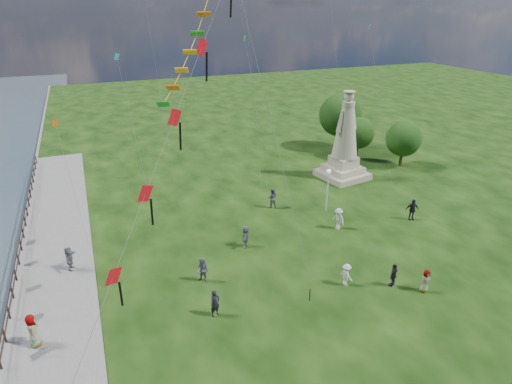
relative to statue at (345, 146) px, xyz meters
name	(u,v)px	position (x,y,z in m)	size (l,w,h in m)	color
waterfront	(32,306)	(-28.76, -10.61, -3.44)	(200.00, 200.00, 1.51)	#364851
statue	(345,146)	(0.00, 0.00, 0.00)	(5.02, 5.02, 8.95)	tan
lamppost	(328,181)	(-5.67, -6.22, -0.55)	(0.36, 0.36, 3.92)	silver
tree_row	(357,124)	(5.59, 5.95, 0.33)	(7.55, 12.57, 6.82)	#382314
person_0	(215,303)	(-18.76, -15.70, -2.52)	(0.63, 0.41, 1.73)	black
person_1	(203,270)	(-18.51, -12.25, -2.51)	(0.85, 0.53, 1.75)	#595960
person_2	(346,275)	(-10.08, -16.05, -2.61)	(0.99, 0.51, 1.54)	silver
person_3	(394,275)	(-7.34, -17.28, -2.56)	(0.96, 0.49, 1.63)	black
person_4	(425,281)	(-5.89, -18.53, -2.59)	(0.77, 0.47, 1.58)	#595960
person_5	(70,260)	(-26.48, -7.57, -2.53)	(1.59, 0.68, 1.71)	#595960
person_7	(272,198)	(-9.79, -3.79, -2.44)	(0.92, 0.57, 1.88)	#595960
person_8	(338,219)	(-6.49, -9.39, -2.48)	(1.16, 0.60, 1.80)	silver
person_9	(412,210)	(0.09, -10.37, -2.45)	(1.09, 0.56, 1.86)	black
person_10	(33,332)	(-28.31, -14.45, -2.42)	(0.94, 0.58, 1.92)	#595960
person_11	(245,236)	(-14.37, -9.15, -2.53)	(1.58, 0.68, 1.70)	#595960
red_kite_train	(173,128)	(-20.25, -15.02, 7.86)	(11.32, 9.35, 18.21)	black
small_kites	(231,29)	(-10.64, 3.74, 11.20)	(30.09, 17.89, 31.77)	teal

